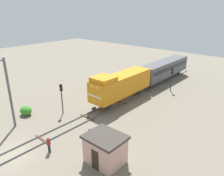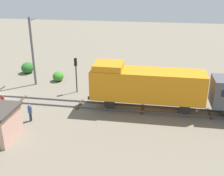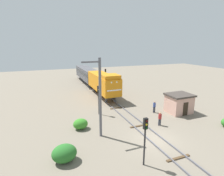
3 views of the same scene
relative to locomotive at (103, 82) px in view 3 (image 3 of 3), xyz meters
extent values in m
plane|color=#756B5B|center=(0.00, -16.72, -2.77)|extent=(118.97, 118.97, 0.00)
cube|color=#595960|center=(-0.72, -16.72, -2.69)|extent=(0.10, 79.32, 0.16)
cube|color=#595960|center=(0.72, -16.72, -2.69)|extent=(0.10, 79.32, 0.16)
cube|color=#4C3823|center=(0.00, -20.03, -2.73)|extent=(2.40, 0.24, 0.09)
cube|color=#4C3823|center=(0.00, -13.42, -2.73)|extent=(2.40, 0.24, 0.09)
cube|color=#4C3823|center=(0.00, -6.81, -2.73)|extent=(2.40, 0.24, 0.09)
cube|color=#4C3823|center=(0.00, -0.20, -2.73)|extent=(2.40, 0.24, 0.09)
cube|color=#4C3823|center=(0.00, 6.41, -2.73)|extent=(2.40, 0.24, 0.09)
cube|color=#4C3823|center=(0.00, 13.02, -2.73)|extent=(2.40, 0.24, 0.09)
cube|color=#4C3823|center=(0.00, 19.63, -2.73)|extent=(2.40, 0.24, 0.09)
cube|color=orange|center=(0.00, 0.24, -0.06)|extent=(2.90, 11.00, 2.90)
cube|color=orange|center=(0.00, -3.66, 1.69)|extent=(2.75, 2.80, 0.60)
cube|color=orange|center=(0.00, -5.31, -0.06)|extent=(2.84, 0.10, 2.84)
cube|color=white|center=(0.00, -5.35, -0.26)|extent=(2.46, 0.06, 0.20)
sphere|color=white|center=(-0.45, -5.36, 1.04)|extent=(0.28, 0.28, 0.28)
sphere|color=white|center=(0.45, -5.36, 1.04)|extent=(0.28, 0.28, 0.28)
cylinder|color=#262628|center=(0.00, -5.61, -1.91)|extent=(0.36, 0.50, 0.36)
cylinder|color=#262628|center=(-0.72, -3.46, -2.06)|extent=(0.18, 1.10, 1.10)
cylinder|color=#262628|center=(0.72, -3.46, -2.06)|extent=(0.18, 1.10, 1.10)
cylinder|color=#262628|center=(-0.72, 3.94, -2.06)|extent=(0.18, 1.10, 1.10)
cylinder|color=#262628|center=(0.72, 3.94, -2.06)|extent=(0.18, 1.10, 1.10)
cube|color=#4C4C51|center=(0.00, 13.34, -0.30)|extent=(2.80, 14.00, 2.70)
cube|color=black|center=(0.00, 13.34, 0.05)|extent=(2.84, 12.88, 0.64)
cylinder|color=#262628|center=(-0.72, 7.94, -2.13)|extent=(0.16, 0.96, 0.96)
cylinder|color=#262628|center=(0.72, 7.94, -2.13)|extent=(0.16, 0.96, 0.96)
cylinder|color=#262628|center=(-0.72, 18.74, -2.13)|extent=(0.16, 0.96, 0.96)
cylinder|color=#262628|center=(0.72, 18.74, -2.13)|extent=(0.16, 0.96, 0.96)
cylinder|color=#262628|center=(-3.20, -19.64, -0.73)|extent=(0.14, 0.14, 4.08)
cube|color=black|center=(-3.20, -19.64, 0.86)|extent=(0.32, 0.24, 0.90)
sphere|color=#390606|center=(-3.20, -19.78, 1.13)|extent=(0.16, 0.16, 0.16)
sphere|color=yellow|center=(-3.20, -19.78, 0.85)|extent=(0.16, 0.16, 0.16)
sphere|color=black|center=(-3.20, -19.78, 0.57)|extent=(0.16, 0.16, 0.16)
cylinder|color=#262628|center=(-3.40, -8.07, -0.73)|extent=(0.14, 0.14, 4.10)
cube|color=black|center=(-3.40, -8.07, 0.87)|extent=(0.32, 0.24, 0.90)
sphere|color=#390606|center=(-3.40, -8.21, 1.14)|extent=(0.16, 0.16, 0.16)
sphere|color=yellow|center=(-3.40, -8.21, 0.86)|extent=(0.16, 0.16, 0.16)
sphere|color=black|center=(-3.40, -8.21, 0.58)|extent=(0.16, 0.16, 0.16)
cylinder|color=#262628|center=(3.60, 9.08, -0.80)|extent=(0.14, 0.14, 3.94)
cube|color=black|center=(3.60, 9.08, 0.72)|extent=(0.32, 0.24, 0.90)
sphere|color=#390606|center=(3.60, 8.94, 0.99)|extent=(0.16, 0.16, 0.16)
sphere|color=yellow|center=(3.60, 8.94, 0.71)|extent=(0.16, 0.16, 0.16)
sphere|color=black|center=(3.60, 8.94, 0.43)|extent=(0.16, 0.16, 0.16)
cylinder|color=#262B38|center=(2.30, -14.11, -2.35)|extent=(0.15, 0.15, 0.85)
cylinder|color=#262B38|center=(2.50, -14.11, -2.35)|extent=(0.15, 0.15, 0.85)
cylinder|color=maroon|center=(2.40, -14.11, -1.61)|extent=(0.38, 0.38, 0.62)
sphere|color=tan|center=(2.40, -14.11, -1.19)|extent=(0.23, 0.23, 0.23)
cylinder|color=#262B38|center=(4.10, -10.35, -2.35)|extent=(0.15, 0.15, 0.85)
cylinder|color=#262B38|center=(4.30, -10.35, -2.35)|extent=(0.15, 0.15, 0.85)
cylinder|color=#33478C|center=(4.20, -10.35, -1.61)|extent=(0.38, 0.38, 0.62)
sphere|color=tan|center=(4.20, -10.35, -1.19)|extent=(0.23, 0.23, 0.23)
cylinder|color=#595960|center=(-5.00, -13.89, 1.39)|extent=(0.28, 0.28, 8.32)
cube|color=#595960|center=(-5.90, -13.89, 5.15)|extent=(1.80, 0.16, 0.16)
cube|color=#D19E8C|center=(7.50, -11.56, -1.52)|extent=(3.20, 2.60, 2.50)
cube|color=#3F3833|center=(7.50, -11.56, -0.15)|extent=(3.50, 2.90, 0.24)
cube|color=#2D2319|center=(7.50, -12.88, -1.82)|extent=(0.80, 0.06, 1.90)
ellipsoid|color=#276826|center=(-9.12, -16.84, -2.02)|extent=(2.06, 1.69, 1.50)
ellipsoid|color=#368226|center=(-6.70, -11.52, -2.16)|extent=(1.69, 1.38, 1.23)
camera|label=1|loc=(18.74, -23.64, 10.58)|focal=35.00mm
camera|label=2|loc=(25.99, 1.01, 9.85)|focal=45.00mm
camera|label=3|loc=(-10.08, -30.16, 6.70)|focal=28.00mm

